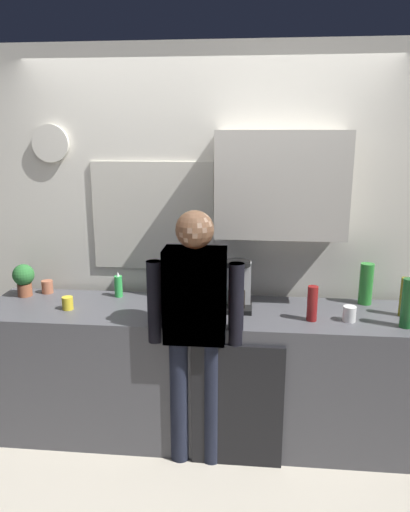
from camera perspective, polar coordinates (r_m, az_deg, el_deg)
ground_plane at (r=3.37m, az=-1.07°, el=-22.57°), size 8.00×8.00×0.00m
kitchen_counter at (r=3.38m, az=-0.49°, el=-13.44°), size 2.88×0.64×0.90m
dishwasher_panel at (r=3.10m, az=3.78°, el=-17.22°), size 0.56×0.02×0.81m
back_wall_assembly at (r=3.45m, az=1.14°, el=3.19°), size 4.48×0.42×2.60m
coffee_maker at (r=3.18m, az=3.76°, el=-3.65°), size 0.20×0.20×0.33m
bottle_red_vinegar at (r=3.06m, az=12.45°, el=-5.45°), size 0.06×0.06×0.22m
bottle_dark_sauce at (r=2.96m, az=1.44°, el=-6.23°), size 0.06×0.06×0.18m
bottle_amber_beer at (r=2.99m, az=-4.71°, el=-5.54°), size 0.06×0.06×0.23m
bottle_olive_oil at (r=3.31m, az=22.32°, el=-4.46°), size 0.06×0.06×0.25m
bottle_clear_soda at (r=3.44m, az=18.33°, el=-3.10°), size 0.09×0.09×0.28m
bottle_green_wine at (r=3.12m, az=22.64°, el=-5.13°), size 0.07×0.07×0.30m
cup_terracotta_mug at (r=3.69m, az=-17.97°, el=-3.45°), size 0.08×0.08×0.09m
cup_yellow_cup at (r=3.32m, az=-15.78°, el=-5.33°), size 0.07×0.07×0.08m
cup_white_mug at (r=3.13m, az=16.54°, el=-6.50°), size 0.08×0.08×0.09m
mixing_bowl at (r=3.16m, az=-2.66°, el=-5.81°), size 0.22×0.22×0.08m
potted_plant at (r=3.65m, az=-20.45°, el=-2.42°), size 0.15×0.15×0.23m
dish_soap at (r=3.48m, az=-10.10°, el=-3.47°), size 0.06×0.06×0.18m
person_at_sink at (r=2.90m, az=-1.16°, el=-7.45°), size 0.57×0.22×1.60m
person_guest at (r=2.90m, az=-1.16°, el=-7.45°), size 0.57×0.22×1.60m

